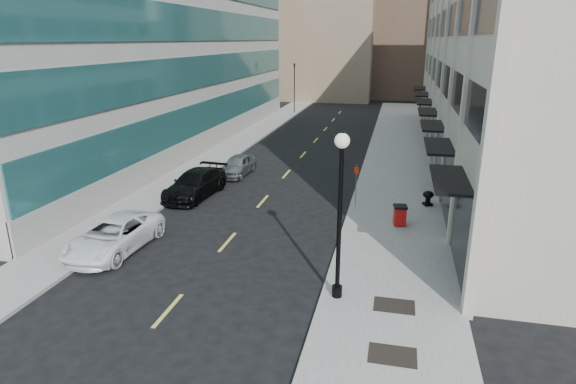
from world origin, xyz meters
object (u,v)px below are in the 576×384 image
at_px(car_white_van, 114,236).
at_px(urn_planter, 428,197).
at_px(traffic_signal, 294,67).
at_px(car_silver_sedan, 238,165).
at_px(sign_post, 356,179).
at_px(trash_bin, 400,215).
at_px(lamppost, 340,202).
at_px(car_black_pickup, 195,184).

relative_size(car_white_van, urn_planter, 6.36).
height_order(traffic_signal, car_silver_sedan, traffic_signal).
distance_m(car_silver_sedan, sign_post, 9.92).
bearing_deg(traffic_signal, trash_bin, -70.10).
bearing_deg(urn_planter, sign_post, -165.74).
distance_m(car_silver_sedan, trash_bin, 13.21).
bearing_deg(traffic_signal, lamppost, -75.86).
distance_m(traffic_signal, lamppost, 45.42).
height_order(traffic_signal, urn_planter, traffic_signal).
relative_size(traffic_signal, sign_post, 2.95).
bearing_deg(trash_bin, car_silver_sedan, 136.69).
xyz_separation_m(car_silver_sedan, urn_planter, (12.40, -4.03, -0.04)).
bearing_deg(car_silver_sedan, trash_bin, -31.83).
height_order(traffic_signal, sign_post, traffic_signal).
relative_size(traffic_signal, urn_planter, 8.50).
xyz_separation_m(car_black_pickup, urn_planter, (13.34, 0.98, -0.12)).
xyz_separation_m(car_silver_sedan, sign_post, (8.50, -5.02, 0.99)).
bearing_deg(trash_bin, car_black_pickup, 159.40).
bearing_deg(urn_planter, car_silver_sedan, 161.99).
height_order(trash_bin, sign_post, sign_post).
height_order(car_white_van, sign_post, sign_post).
relative_size(lamppost, sign_post, 2.56).
height_order(lamppost, sign_post, lamppost).
distance_m(trash_bin, urn_planter, 3.75).
xyz_separation_m(trash_bin, sign_post, (-2.40, 2.44, 0.97)).
xyz_separation_m(traffic_signal, lamppost, (11.08, -44.00, -2.02)).
distance_m(traffic_signal, sign_post, 35.91).
bearing_deg(lamppost, traffic_signal, 104.14).
height_order(car_silver_sedan, urn_planter, car_silver_sedan).
height_order(traffic_signal, lamppost, traffic_signal).
height_order(car_white_van, lamppost, lamppost).
relative_size(traffic_signal, car_silver_sedan, 1.72).
height_order(car_white_van, car_black_pickup, car_black_pickup).
bearing_deg(car_black_pickup, trash_bin, -6.13).
xyz_separation_m(trash_bin, urn_planter, (1.51, 3.43, -0.05)).
bearing_deg(car_black_pickup, car_white_van, -86.98).
bearing_deg(urn_planter, car_black_pickup, -175.79).
bearing_deg(sign_post, traffic_signal, 130.77).
bearing_deg(car_black_pickup, urn_planter, 9.79).
xyz_separation_m(traffic_signal, car_white_van, (1.01, -42.00, -4.99)).
bearing_deg(sign_post, car_white_van, -117.63).
relative_size(car_silver_sedan, trash_bin, 3.93).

